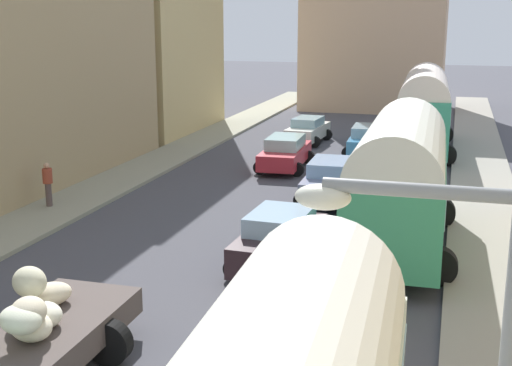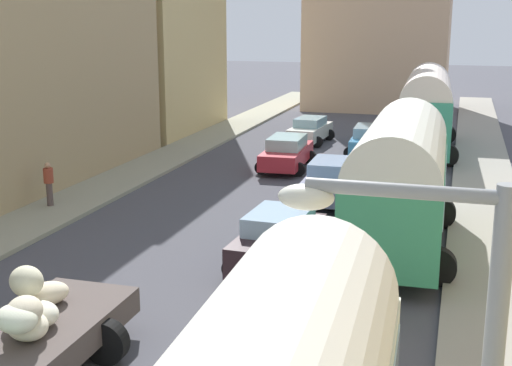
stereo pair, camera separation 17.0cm
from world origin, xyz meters
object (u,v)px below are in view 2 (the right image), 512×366
(pedestrian_0, at_px, (49,183))
(car_0, at_px, (287,152))
(car_1, at_px, (310,130))
(car_4, at_px, (369,140))
(car_3, at_px, (332,180))
(parked_bus_1, at_px, (400,176))
(car_2, at_px, (279,240))
(parked_bus_2, at_px, (427,106))

(pedestrian_0, bearing_deg, car_0, 54.20)
(car_1, bearing_deg, car_4, -33.64)
(car_3, distance_m, car_4, 9.30)
(parked_bus_1, height_order, car_0, parked_bus_1)
(car_2, relative_size, car_3, 0.96)
(car_2, xyz_separation_m, car_4, (0.21, 16.63, -0.07))
(parked_bus_1, xyz_separation_m, car_2, (-2.96, -2.48, -1.41))
(parked_bus_2, xyz_separation_m, car_2, (-2.86, -17.86, -1.56))
(car_3, bearing_deg, car_2, -90.68)
(car_2, bearing_deg, parked_bus_2, 80.91)
(parked_bus_2, distance_m, car_0, 8.18)
(car_0, xyz_separation_m, pedestrian_0, (-6.43, -8.92, 0.22))
(parked_bus_2, distance_m, car_3, 11.01)
(pedestrian_0, bearing_deg, parked_bus_2, 50.05)
(parked_bus_1, relative_size, car_1, 2.06)
(car_2, height_order, pedestrian_0, pedestrian_0)
(parked_bus_1, xyz_separation_m, parked_bus_2, (-0.10, 15.38, 0.15))
(car_1, height_order, car_2, car_2)
(parked_bus_1, distance_m, car_2, 4.11)
(car_1, bearing_deg, car_0, -86.71)
(car_4, bearing_deg, parked_bus_2, 25.08)
(car_3, bearing_deg, car_1, 106.07)
(car_0, distance_m, car_1, 6.69)
(parked_bus_2, xyz_separation_m, pedestrian_0, (-12.16, -14.52, -1.39))
(car_0, distance_m, car_4, 5.35)
(parked_bus_2, xyz_separation_m, car_0, (-5.73, -5.60, -1.61))
(car_1, xyz_separation_m, pedestrian_0, (-6.05, -15.59, 0.26))
(car_1, bearing_deg, parked_bus_2, -9.93)
(parked_bus_2, distance_m, car_1, 6.42)
(car_3, bearing_deg, car_0, 120.96)
(parked_bus_2, distance_m, car_2, 18.16)
(car_1, xyz_separation_m, car_3, (3.34, -11.61, 0.07))
(car_0, relative_size, car_1, 1.11)
(car_3, height_order, pedestrian_0, pedestrian_0)
(parked_bus_1, xyz_separation_m, car_1, (-6.21, 16.45, -1.50))
(parked_bus_1, distance_m, car_0, 11.48)
(car_3, height_order, car_4, car_3)
(car_3, xyz_separation_m, car_4, (0.13, 9.30, -0.05))
(parked_bus_2, height_order, car_3, parked_bus_2)
(parked_bus_2, bearing_deg, car_4, -154.92)
(car_0, height_order, car_2, car_2)
(pedestrian_0, bearing_deg, car_2, -19.75)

